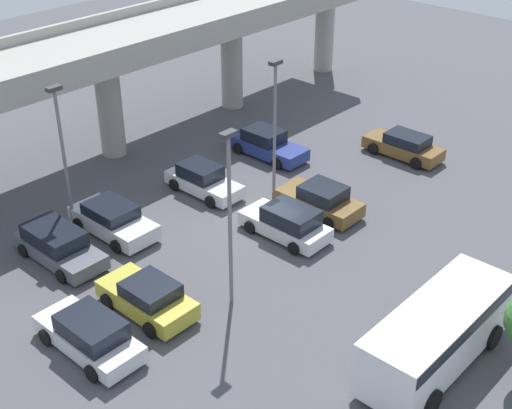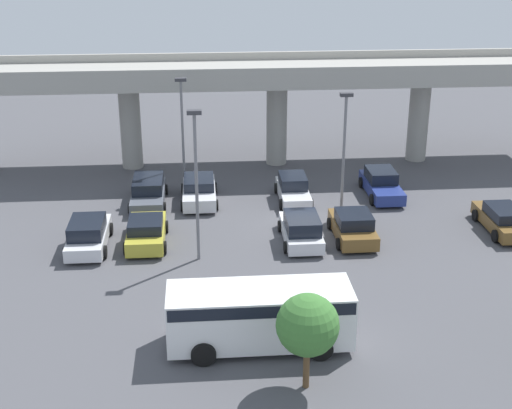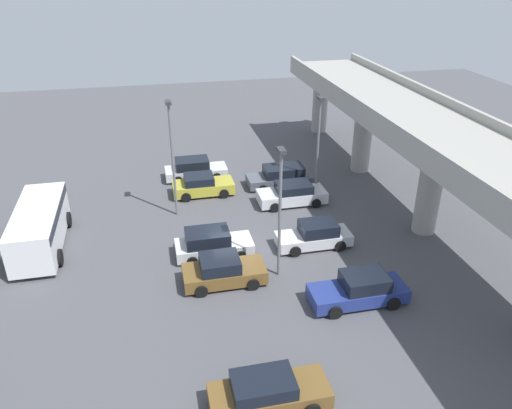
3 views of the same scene
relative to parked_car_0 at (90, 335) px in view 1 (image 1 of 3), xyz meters
name	(u,v)px [view 1 (image 1 of 3)]	position (x,y,z in m)	size (l,w,h in m)	color
ground_plane	(269,226)	(11.34, 0.96, -0.75)	(86.36, 86.36, 0.00)	#4C4C51
highway_overpass	(105,61)	(11.34, 13.12, 4.92)	(41.65, 6.14, 7.33)	#9E9B93
parked_car_0	(90,335)	(0.00, 0.00, 0.00)	(2.14, 4.72, 1.59)	silver
parked_car_1	(58,245)	(2.77, 6.14, -0.01)	(2.19, 4.83, 1.54)	#515660
parked_car_2	(113,220)	(5.84, 6.12, -0.03)	(2.22, 4.73, 1.51)	silver
parked_car_3	(287,223)	(11.22, -0.27, 0.00)	(2.14, 4.44, 1.59)	silver
parked_car_4	(320,200)	(14.04, -0.08, -0.03)	(2.21, 4.35, 1.56)	brown
parked_car_5	(267,144)	(17.18, 6.29, -0.02)	(2.08, 4.88, 1.60)	navy
parked_car_6	(404,146)	(22.45, 0.28, -0.05)	(1.99, 4.65, 1.46)	brown
parked_car_7	(148,297)	(3.00, 0.20, -0.05)	(2.18, 4.35, 1.49)	gold
parked_car_8	(203,180)	(11.57, 5.84, -0.04)	(1.98, 4.44, 1.55)	silver
shuttle_bus	(438,331)	(8.14, -9.99, 0.77)	(7.35, 2.73, 2.53)	white
lamp_post_near_aisle	(62,146)	(4.93, 8.13, 3.53)	(0.70, 0.35, 7.20)	slate
lamp_post_mid_lot	(230,207)	(5.75, -1.87, 3.81)	(0.70, 0.35, 7.74)	slate
lamp_post_by_overpass	(275,118)	(13.99, 2.97, 3.58)	(0.70, 0.35, 7.31)	slate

